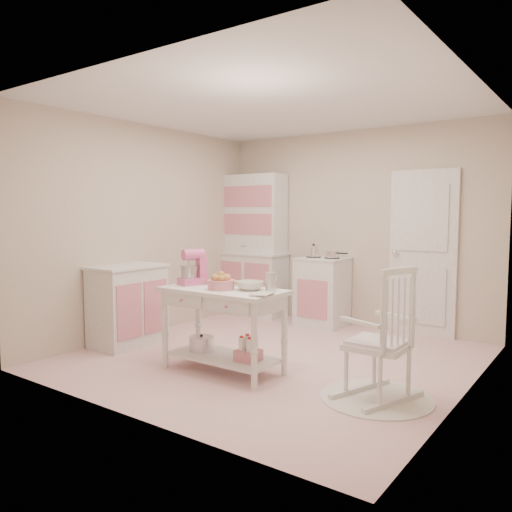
{
  "coord_description": "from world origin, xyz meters",
  "views": [
    {
      "loc": [
        2.85,
        -4.27,
        1.52
      ],
      "look_at": [
        -0.11,
        -0.16,
        1.08
      ],
      "focal_mm": 35.0,
      "sensor_mm": 36.0,
      "label": 1
    }
  ],
  "objects": [
    {
      "name": "hutch",
      "position": [
        -1.49,
        1.66,
        1.04
      ],
      "size": [
        1.06,
        0.5,
        2.08
      ],
      "primitive_type": "cube",
      "color": "white",
      "rests_on": "ground"
    },
    {
      "name": "base_cabinet",
      "position": [
        -1.63,
        -0.56,
        0.46
      ],
      "size": [
        0.54,
        0.84,
        0.92
      ],
      "primitive_type": "cube",
      "color": "white",
      "rests_on": "ground"
    },
    {
      "name": "recipe_book",
      "position": [
        0.31,
        -0.78,
        0.81
      ],
      "size": [
        0.2,
        0.24,
        0.02
      ],
      "primitive_type": "imported",
      "rotation": [
        0.0,
        0.0,
        0.21
      ],
      "color": "silver",
      "rests_on": "work_table"
    },
    {
      "name": "mixing_bowl",
      "position": [
        0.12,
        -0.58,
        0.84
      ],
      "size": [
        0.26,
        0.26,
        0.08
      ],
      "primitive_type": "imported",
      "color": "silver",
      "rests_on": "work_table"
    },
    {
      "name": "room_shell",
      "position": [
        0.0,
        0.0,
        1.65
      ],
      "size": [
        3.84,
        3.84,
        2.62
      ],
      "color": "pink",
      "rests_on": "ground"
    },
    {
      "name": "cookie_tray",
      "position": [
        -0.29,
        -0.48,
        0.81
      ],
      "size": [
        0.34,
        0.24,
        0.02
      ],
      "primitive_type": "cube",
      "color": "silver",
      "rests_on": "work_table"
    },
    {
      "name": "door",
      "position": [
        0.95,
        1.87,
        1.02
      ],
      "size": [
        0.82,
        0.05,
        2.04
      ],
      "primitive_type": "cube",
      "color": "white",
      "rests_on": "ground"
    },
    {
      "name": "bread_basket",
      "position": [
        -0.12,
        -0.71,
        0.85
      ],
      "size": [
        0.25,
        0.25,
        0.09
      ],
      "primitive_type": "cylinder",
      "color": "#D27888",
      "rests_on": "work_table"
    },
    {
      "name": "stand_mixer",
      "position": [
        -0.56,
        -0.64,
        0.97
      ],
      "size": [
        0.28,
        0.33,
        0.34
      ],
      "primitive_type": "cube",
      "rotation": [
        0.0,
        0.0,
        -0.35
      ],
      "color": "#D45990",
      "rests_on": "work_table"
    },
    {
      "name": "lace_rug",
      "position": [
        1.33,
        -0.48,
        0.01
      ],
      "size": [
        0.92,
        0.92,
        0.01
      ],
      "primitive_type": "cylinder",
      "color": "white",
      "rests_on": "ground"
    },
    {
      "name": "work_table",
      "position": [
        -0.14,
        -0.66,
        0.4
      ],
      "size": [
        1.2,
        0.6,
        0.8
      ],
      "primitive_type": "cube",
      "color": "white",
      "rests_on": "ground"
    },
    {
      "name": "rocking_chair",
      "position": [
        1.33,
        -0.48,
        0.55
      ],
      "size": [
        0.69,
        0.84,
        1.1
      ],
      "primitive_type": "cube",
      "rotation": [
        0.0,
        0.0,
        -0.34
      ],
      "color": "white",
      "rests_on": "ground"
    },
    {
      "name": "metal_pitcher",
      "position": [
        0.3,
        -0.5,
        0.89
      ],
      "size": [
        0.1,
        0.1,
        0.17
      ],
      "primitive_type": "cylinder",
      "color": "silver",
      "rests_on": "work_table"
    },
    {
      "name": "stove",
      "position": [
        -0.29,
        1.61,
        0.46
      ],
      "size": [
        0.62,
        0.57,
        0.92
      ],
      "primitive_type": "cube",
      "color": "white",
      "rests_on": "ground"
    }
  ]
}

